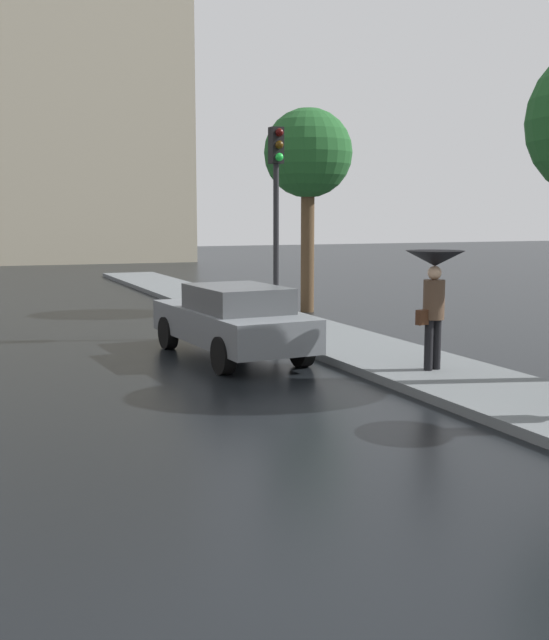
{
  "coord_description": "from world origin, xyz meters",
  "views": [
    {
      "loc": [
        -2.12,
        -3.78,
        2.62
      ],
      "look_at": [
        1.87,
        5.72,
        1.23
      ],
      "focal_mm": 43.61,
      "sensor_mm": 36.0,
      "label": 1
    }
  ],
  "objects_px": {
    "pedestrian_with_umbrella_near": "(434,277)",
    "traffic_light": "(276,191)",
    "car_grey_mid_road": "(232,320)",
    "street_tree_mid": "(308,156)"
  },
  "relations": [
    {
      "from": "pedestrian_with_umbrella_near",
      "to": "traffic_light",
      "type": "height_order",
      "value": "traffic_light"
    },
    {
      "from": "pedestrian_with_umbrella_near",
      "to": "street_tree_mid",
      "type": "xyz_separation_m",
      "value": [
        1.85,
        8.7,
        2.54
      ]
    },
    {
      "from": "car_grey_mid_road",
      "to": "pedestrian_with_umbrella_near",
      "type": "xyz_separation_m",
      "value": [
        2.37,
        -2.97,
        0.93
      ]
    },
    {
      "from": "traffic_light",
      "to": "car_grey_mid_road",
      "type": "bearing_deg",
      "value": -132.11
    },
    {
      "from": "car_grey_mid_road",
      "to": "traffic_light",
      "type": "height_order",
      "value": "traffic_light"
    },
    {
      "from": "car_grey_mid_road",
      "to": "traffic_light",
      "type": "relative_size",
      "value": 1.01
    },
    {
      "from": "car_grey_mid_road",
      "to": "street_tree_mid",
      "type": "xyz_separation_m",
      "value": [
        4.22,
        5.72,
        3.48
      ]
    },
    {
      "from": "pedestrian_with_umbrella_near",
      "to": "traffic_light",
      "type": "relative_size",
      "value": 0.45
    },
    {
      "from": "traffic_light",
      "to": "street_tree_mid",
      "type": "height_order",
      "value": "street_tree_mid"
    },
    {
      "from": "traffic_light",
      "to": "street_tree_mid",
      "type": "relative_size",
      "value": 0.79
    }
  ]
}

